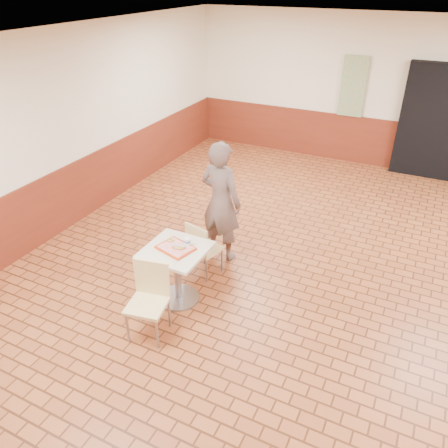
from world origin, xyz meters
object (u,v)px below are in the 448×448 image
at_px(paper_cup, 187,241).
at_px(main_table, 177,266).
at_px(chair_main_back, 202,247).
at_px(serving_tray, 176,248).
at_px(chair_main_front, 149,296).
at_px(ring_donut, 170,240).
at_px(customer, 221,202).
at_px(long_john_donut, 178,247).

bearing_deg(paper_cup, main_table, -134.88).
distance_m(chair_main_back, serving_tray, 0.68).
xyz_separation_m(main_table, chair_main_back, (0.02, 0.59, -0.06)).
bearing_deg(main_table, chair_main_front, -88.82).
bearing_deg(serving_tray, main_table, -165.96).
distance_m(main_table, paper_cup, 0.36).
height_order(serving_tray, ring_donut, ring_donut).
bearing_deg(chair_main_front, paper_cup, 71.88).
xyz_separation_m(serving_tray, ring_donut, (-0.13, 0.09, 0.03)).
bearing_deg(customer, serving_tray, 97.98).
bearing_deg(long_john_donut, chair_main_back, 92.38).
distance_m(serving_tray, paper_cup, 0.16).
bearing_deg(chair_main_back, main_table, 101.04).
distance_m(main_table, chair_main_front, 0.61).
bearing_deg(chair_main_back, long_john_donut, 105.67).
distance_m(chair_main_front, long_john_donut, 0.67).
bearing_deg(long_john_donut, chair_main_front, -93.47).
relative_size(main_table, customer, 0.44).
xyz_separation_m(chair_main_back, serving_tray, (-0.02, -0.59, 0.33)).
height_order(main_table, ring_donut, ring_donut).
relative_size(main_table, paper_cup, 8.19).
distance_m(chair_main_back, ring_donut, 0.63).
bearing_deg(serving_tray, chair_main_back, 87.75).
relative_size(ring_donut, long_john_donut, 0.54).
distance_m(chair_main_back, long_john_donut, 0.71).
bearing_deg(main_table, ring_donut, 144.05).
height_order(chair_main_front, long_john_donut, chair_main_front).
bearing_deg(paper_cup, ring_donut, -177.37).
height_order(main_table, customer, customer).
bearing_deg(chair_main_back, serving_tray, 101.04).
relative_size(main_table, chair_main_back, 0.95).
bearing_deg(main_table, customer, 88.16).
bearing_deg(chair_main_back, ring_donut, 86.36).
bearing_deg(customer, paper_cup, 103.52).
xyz_separation_m(main_table, serving_tray, (0.00, 0.00, 0.26)).
bearing_deg(chair_main_front, ring_donut, 90.60).
bearing_deg(customer, ring_donut, 90.83).
relative_size(customer, paper_cup, 18.73).
relative_size(chair_main_back, ring_donut, 8.98).
height_order(serving_tray, paper_cup, paper_cup).
height_order(customer, serving_tray, customer).
xyz_separation_m(chair_main_front, serving_tray, (-0.01, 0.61, 0.27)).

